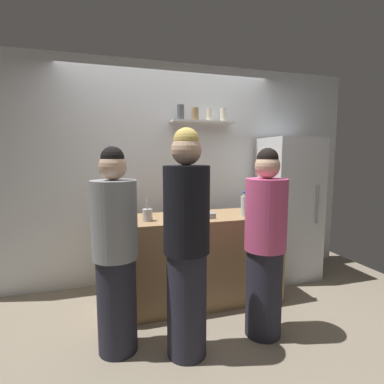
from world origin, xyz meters
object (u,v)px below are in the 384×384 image
(refrigerator, at_px, (288,208))
(wine_bottle_green_glass, at_px, (272,204))
(wine_bottle_pale_glass, at_px, (107,204))
(person_grey_hoodie, at_px, (116,254))
(baking_pan, at_px, (196,215))
(person_pink_top, at_px, (265,246))
(person_blonde, at_px, (187,246))
(utensil_holder, at_px, (148,215))
(water_bottle_plastic, at_px, (245,205))

(refrigerator, relative_size, wine_bottle_green_glass, 5.36)
(wine_bottle_pale_glass, height_order, person_grey_hoodie, person_grey_hoodie)
(baking_pan, relative_size, person_grey_hoodie, 0.21)
(person_grey_hoodie, bearing_deg, person_pink_top, 91.95)
(refrigerator, height_order, wine_bottle_green_glass, refrigerator)
(wine_bottle_green_glass, distance_m, person_blonde, 1.23)
(refrigerator, distance_m, baking_pan, 1.39)
(baking_pan, xyz_separation_m, wine_bottle_pale_glass, (-0.85, 0.26, 0.11))
(utensil_holder, distance_m, person_grey_hoodie, 0.65)
(utensil_holder, bearing_deg, person_blonde, -76.13)
(water_bottle_plastic, height_order, person_pink_top, person_pink_top)
(wine_bottle_green_glass, bearing_deg, refrigerator, 43.36)
(utensil_holder, bearing_deg, wine_bottle_pale_glass, 141.65)
(baking_pan, distance_m, wine_bottle_pale_glass, 0.90)
(baking_pan, bearing_deg, water_bottle_plastic, -10.67)
(baking_pan, bearing_deg, utensil_holder, -176.76)
(wine_bottle_pale_glass, distance_m, wine_bottle_green_glass, 1.67)
(wine_bottle_pale_glass, xyz_separation_m, person_blonde, (0.54, -1.01, -0.18))
(water_bottle_plastic, relative_size, person_pink_top, 0.16)
(utensil_holder, xyz_separation_m, person_grey_hoodie, (-0.32, -0.53, -0.18))
(wine_bottle_green_glass, relative_size, person_grey_hoodie, 0.20)
(wine_bottle_pale_glass, height_order, person_pink_top, person_pink_top)
(wine_bottle_green_glass, relative_size, water_bottle_plastic, 1.27)
(wine_bottle_pale_glass, xyz_separation_m, person_pink_top, (1.23, -0.95, -0.26))
(wine_bottle_green_glass, relative_size, person_blonde, 0.19)
(utensil_holder, relative_size, person_pink_top, 0.14)
(baking_pan, xyz_separation_m, wine_bottle_green_glass, (0.76, -0.17, 0.10))
(utensil_holder, distance_m, person_pink_top, 1.11)
(refrigerator, relative_size, water_bottle_plastic, 6.80)
(water_bottle_plastic, relative_size, person_blonde, 0.15)
(person_blonde, bearing_deg, utensil_holder, 147.55)
(utensil_holder, distance_m, wine_bottle_green_glass, 1.26)
(person_blonde, bearing_deg, refrigerator, 78.11)
(refrigerator, height_order, person_grey_hoodie, refrigerator)
(refrigerator, height_order, baking_pan, refrigerator)
(utensil_holder, relative_size, wine_bottle_green_glass, 0.66)
(baking_pan, height_order, person_blonde, person_blonde)
(refrigerator, bearing_deg, person_pink_top, -131.74)
(baking_pan, distance_m, person_blonde, 0.82)
(water_bottle_plastic, distance_m, person_blonde, 1.05)
(baking_pan, height_order, water_bottle_plastic, water_bottle_plastic)
(wine_bottle_green_glass, bearing_deg, wine_bottle_pale_glass, 165.21)
(utensil_holder, height_order, wine_bottle_green_glass, wine_bottle_green_glass)
(baking_pan, bearing_deg, person_blonde, -112.29)
(utensil_holder, bearing_deg, wine_bottle_green_glass, -6.32)
(refrigerator, relative_size, utensil_holder, 8.09)
(water_bottle_plastic, bearing_deg, person_blonde, -140.57)
(person_pink_top, bearing_deg, person_grey_hoodie, 161.60)
(baking_pan, height_order, utensil_holder, utensil_holder)
(person_grey_hoodie, bearing_deg, utensil_holder, 156.84)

